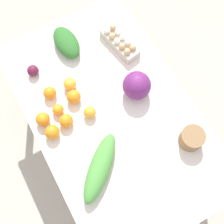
{
  "coord_description": "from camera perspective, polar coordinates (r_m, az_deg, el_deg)",
  "views": [
    {
      "loc": [
        0.55,
        -0.3,
        2.44
      ],
      "look_at": [
        0.0,
        0.0,
        0.76
      ],
      "focal_mm": 50.0,
      "sensor_mm": 36.0,
      "label": 1
    }
  ],
  "objects": [
    {
      "name": "ground_plane",
      "position": [
        2.52,
        -0.0,
        -6.05
      ],
      "size": [
        8.0,
        8.0,
        0.0
      ],
      "primitive_type": "plane",
      "color": "#B2A899"
    },
    {
      "name": "dining_table",
      "position": [
        1.9,
        -0.0,
        -1.16
      ],
      "size": [
        1.49,
        0.9,
        0.74
      ],
      "color": "silver",
      "rests_on": "ground_plane"
    },
    {
      "name": "cabbage_purple",
      "position": [
        1.8,
        4.55,
        4.87
      ],
      "size": [
        0.17,
        0.17,
        0.17
      ],
      "primitive_type": "sphere",
      "color": "#6B2366",
      "rests_on": "dining_table"
    },
    {
      "name": "egg_carton",
      "position": [
        1.98,
        1.42,
        12.69
      ],
      "size": [
        0.29,
        0.15,
        0.09
      ],
      "rotation": [
        0.0,
        0.0,
        0.19
      ],
      "color": "beige",
      "rests_on": "dining_table"
    },
    {
      "name": "paper_bag",
      "position": [
        1.77,
        14.36,
        -4.67
      ],
      "size": [
        0.13,
        0.13,
        0.1
      ],
      "primitive_type": "cylinder",
      "color": "olive",
      "rests_on": "dining_table"
    },
    {
      "name": "greens_bunch_dandelion",
      "position": [
        2.0,
        -8.33,
        12.46
      ],
      "size": [
        0.25,
        0.14,
        0.09
      ],
      "primitive_type": "ellipsoid",
      "rotation": [
        0.0,
        0.0,
        3.16
      ],
      "color": "#2D6B28",
      "rests_on": "dining_table"
    },
    {
      "name": "greens_bunch_beet_tops",
      "position": [
        1.68,
        -2.25,
        -10.15
      ],
      "size": [
        0.35,
        0.37,
        0.1
      ],
      "primitive_type": "ellipsoid",
      "rotation": [
        0.0,
        0.0,
        2.31
      ],
      "color": "#4C933D",
      "rests_on": "dining_table"
    },
    {
      "name": "beet_root",
      "position": [
        1.95,
        -14.26,
        7.33
      ],
      "size": [
        0.07,
        0.07,
        0.07
      ],
      "primitive_type": "sphere",
      "color": "#5B1933",
      "rests_on": "dining_table"
    },
    {
      "name": "orange_0",
      "position": [
        1.82,
        -7.02,
        2.77
      ],
      "size": [
        0.08,
        0.08,
        0.08
      ],
      "primitive_type": "sphere",
      "color": "orange",
      "rests_on": "dining_table"
    },
    {
      "name": "orange_1",
      "position": [
        1.86,
        -11.32,
        3.42
      ],
      "size": [
        0.08,
        0.08,
        0.08
      ],
      "primitive_type": "sphere",
      "color": "orange",
      "rests_on": "dining_table"
    },
    {
      "name": "orange_2",
      "position": [
        1.8,
        -12.55,
        -1.3
      ],
      "size": [
        0.08,
        0.08,
        0.08
      ],
      "primitive_type": "sphere",
      "color": "orange",
      "rests_on": "dining_table"
    },
    {
      "name": "orange_3",
      "position": [
        1.78,
        -4.09,
        -0.08
      ],
      "size": [
        0.07,
        0.07,
        0.07
      ],
      "primitive_type": "sphere",
      "color": "orange",
      "rests_on": "dining_table"
    },
    {
      "name": "orange_4",
      "position": [
        1.78,
        -8.38,
        -1.61
      ],
      "size": [
        0.08,
        0.08,
        0.08
      ],
      "primitive_type": "sphere",
      "color": "orange",
      "rests_on": "dining_table"
    },
    {
      "name": "orange_5",
      "position": [
        1.81,
        -9.87,
        0.45
      ],
      "size": [
        0.07,
        0.07,
        0.07
      ],
      "primitive_type": "sphere",
      "color": "orange",
      "rests_on": "dining_table"
    },
    {
      "name": "orange_6",
      "position": [
        1.86,
        -7.73,
        5.12
      ],
      "size": [
        0.08,
        0.08,
        0.08
      ],
      "primitive_type": "sphere",
      "color": "#F9A833",
      "rests_on": "dining_table"
    },
    {
      "name": "orange_7",
      "position": [
        1.77,
        -10.89,
        -3.64
      ],
      "size": [
        0.08,
        0.08,
        0.08
      ],
      "primitive_type": "sphere",
      "color": "orange",
      "rests_on": "dining_table"
    }
  ]
}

